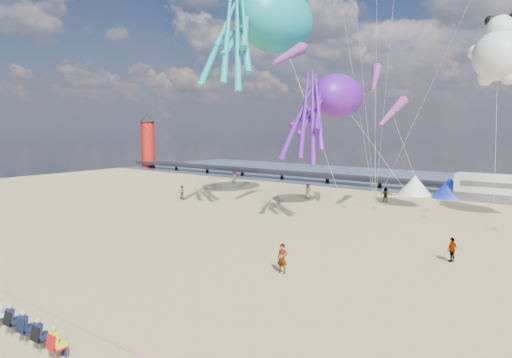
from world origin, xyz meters
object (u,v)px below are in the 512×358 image
at_px(motorhome_0, 488,188).
at_px(spectator_row, 27,325).
at_px(beachgoer_0, 308,191).
at_px(kite_octopus_purple, 338,96).
at_px(tent_white, 415,185).
at_px(windsock_mid, 392,112).
at_px(beachgoer_1, 182,192).
at_px(kite_octopus_teal, 275,20).
at_px(sandbag_d, 427,211).
at_px(sandbag_c, 493,229).
at_px(sandbag_a, 344,206).
at_px(windsock_left, 289,55).
at_px(beachgoer_3, 452,250).
at_px(standing_person, 282,259).
at_px(sandbag_b, 424,217).
at_px(beachgoer_4, 386,195).
at_px(kite_panda, 498,56).
at_px(beachgoer_6, 234,177).
at_px(sandbag_e, 375,207).
at_px(lighthouse, 148,145).
at_px(windsock_right, 375,79).
at_px(tent_blue, 450,188).

relative_size(motorhome_0, spectator_row, 1.08).
distance_m(beachgoer_0, kite_octopus_purple, 13.65).
distance_m(tent_white, windsock_mid, 15.69).
height_order(beachgoer_1, kite_octopus_teal, kite_octopus_teal).
bearing_deg(sandbag_d, sandbag_c, -35.08).
bearing_deg(sandbag_a, windsock_left, -110.77).
bearing_deg(windsock_mid, beachgoer_1, -162.34).
relative_size(beachgoer_3, windsock_left, 0.25).
distance_m(standing_person, sandbag_b, 20.73).
xyz_separation_m(beachgoer_4, kite_panda, (11.42, -6.69, 13.01)).
distance_m(sandbag_c, kite_octopus_purple, 17.27).
distance_m(motorhome_0, sandbag_a, 16.98).
distance_m(beachgoer_4, beachgoer_6, 24.09).
bearing_deg(spectator_row, sandbag_e, 91.10).
distance_m(motorhome_0, tent_white, 8.01).
height_order(sandbag_d, kite_panda, kite_panda).
xyz_separation_m(lighthouse, tent_white, (54.00, -4.00, -3.30)).
bearing_deg(beachgoer_6, beachgoer_1, -67.04).
xyz_separation_m(lighthouse, beachgoer_4, (53.15, -11.06, -3.69)).
bearing_deg(windsock_right, beachgoer_1, 172.87).
bearing_deg(beachgoer_4, beachgoer_3, 133.05).
bearing_deg(lighthouse, sandbag_c, -16.16).
bearing_deg(beachgoer_3, windsock_left, -91.63).
distance_m(beachgoer_0, beachgoer_1, 14.41).
xyz_separation_m(sandbag_e, kite_octopus_purple, (-1.90, -4.92, 10.91)).
xyz_separation_m(beachgoer_3, sandbag_a, (-13.75, 13.02, -0.66)).
distance_m(beachgoer_1, kite_octopus_teal, 21.31).
bearing_deg(windsock_right, beachgoer_0, 135.86).
relative_size(windsock_left, windsock_mid, 1.09).
distance_m(windsock_left, windsock_right, 8.18).
relative_size(beachgoer_3, sandbag_e, 3.07).
xyz_separation_m(tent_white, kite_octopus_purple, (-2.11, -16.38, 9.82)).
relative_size(standing_person, beachgoer_6, 0.98).
bearing_deg(lighthouse, beachgoer_6, -15.88).
bearing_deg(sandbag_d, beachgoer_0, 179.87).
bearing_deg(kite_octopus_purple, lighthouse, 149.98).
bearing_deg(windsock_right, spectator_row, -109.87).
bearing_deg(tent_white, sandbag_a, -102.90).
bearing_deg(sandbag_b, windsock_left, -150.35).
bearing_deg(standing_person, beachgoer_1, 143.43).
bearing_deg(beachgoer_4, windsock_right, 113.01).
distance_m(spectator_row, windsock_right, 34.43).
relative_size(beachgoer_3, sandbag_d, 3.07).
distance_m(beachgoer_1, sandbag_e, 21.34).
bearing_deg(motorhome_0, sandbag_e, -125.62).
bearing_deg(motorhome_0, beachgoer_0, -148.75).
distance_m(sandbag_a, kite_octopus_purple, 11.48).
relative_size(beachgoer_3, windsock_mid, 0.27).
bearing_deg(tent_white, sandbag_d, -66.00).
bearing_deg(tent_blue, standing_person, -90.46).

